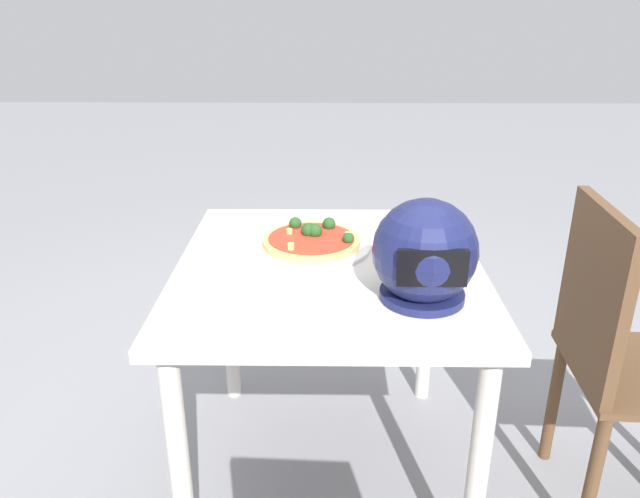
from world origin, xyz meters
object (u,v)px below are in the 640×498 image
at_px(motorcycle_helmet, 425,253).
at_px(chair_side, 620,350).
at_px(pizza, 312,239).
at_px(dining_table, 329,296).

relative_size(motorcycle_helmet, chair_side, 0.27).
bearing_deg(chair_side, motorcycle_helmet, 9.62).
bearing_deg(pizza, motorcycle_helmet, 130.35).
height_order(pizza, motorcycle_helmet, motorcycle_helmet).
relative_size(pizza, chair_side, 0.31).
distance_m(pizza, chair_side, 0.88).
height_order(dining_table, chair_side, chair_side).
xyz_separation_m(dining_table, chair_side, (-0.77, 0.11, -0.10)).
bearing_deg(motorcycle_helmet, chair_side, -170.38).
xyz_separation_m(dining_table, motorcycle_helmet, (-0.22, 0.20, 0.22)).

